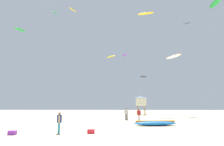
% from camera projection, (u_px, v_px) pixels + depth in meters
% --- Properties ---
extents(person_foreground, '(0.39, 0.56, 1.72)m').
position_uv_depth(person_foreground, '(59.00, 121.00, 14.68)').
color(person_foreground, teal).
rests_on(person_foreground, ground).
extents(person_midground, '(0.55, 0.39, 1.71)m').
position_uv_depth(person_midground, '(139.00, 114.00, 24.39)').
color(person_midground, silver).
rests_on(person_midground, ground).
extents(person_right, '(0.57, 0.40, 1.78)m').
position_uv_depth(person_right, '(126.00, 113.00, 26.72)').
color(person_right, '#2D2D33').
rests_on(person_right, ground).
extents(kite_grounded_near, '(4.78, 1.70, 0.58)m').
position_uv_depth(kite_grounded_near, '(155.00, 123.00, 19.76)').
color(kite_grounded_near, blue).
rests_on(kite_grounded_near, ground).
extents(lifeguard_tower, '(2.30, 2.30, 4.15)m').
position_uv_depth(lifeguard_tower, '(141.00, 101.00, 40.30)').
color(lifeguard_tower, '#8C704C').
rests_on(lifeguard_tower, ground).
extents(cooler_box, '(0.56, 0.36, 0.32)m').
position_uv_depth(cooler_box, '(91.00, 132.00, 14.57)').
color(cooler_box, red).
rests_on(cooler_box, ground).
extents(gear_bag, '(0.56, 0.36, 0.32)m').
position_uv_depth(gear_bag, '(12.00, 133.00, 13.95)').
color(gear_bag, purple).
rests_on(gear_bag, ground).
extents(kite_aloft_0, '(2.02, 1.69, 0.27)m').
position_uv_depth(kite_aloft_0, '(187.00, 23.00, 53.10)').
color(kite_aloft_0, '#2D2D33').
extents(kite_aloft_1, '(1.65, 2.17, 0.38)m').
position_uv_depth(kite_aloft_1, '(55.00, 13.00, 50.07)').
color(kite_aloft_1, green).
extents(kite_aloft_2, '(3.02, 4.60, 0.54)m').
position_uv_depth(kite_aloft_2, '(173.00, 57.00, 38.61)').
color(kite_aloft_2, white).
extents(kite_aloft_3, '(1.80, 3.23, 0.52)m').
position_uv_depth(kite_aloft_3, '(125.00, 55.00, 52.90)').
color(kite_aloft_3, purple).
extents(kite_aloft_4, '(2.02, 2.62, 0.59)m').
position_uv_depth(kite_aloft_4, '(73.00, 10.00, 44.11)').
color(kite_aloft_4, yellow).
extents(kite_aloft_5, '(2.19, 1.44, 0.51)m').
position_uv_depth(kite_aloft_5, '(143.00, 77.00, 48.80)').
color(kite_aloft_5, '#2D2D33').
extents(kite_aloft_6, '(1.54, 2.21, 0.39)m').
position_uv_depth(kite_aloft_6, '(20.00, 30.00, 32.78)').
color(kite_aloft_6, green).
extents(kite_aloft_7, '(1.28, 4.01, 0.90)m').
position_uv_depth(kite_aloft_7, '(215.00, 3.00, 38.51)').
color(kite_aloft_7, green).
extents(kite_aloft_8, '(3.85, 1.95, 0.48)m').
position_uv_depth(kite_aloft_8, '(145.00, 13.00, 41.15)').
color(kite_aloft_8, yellow).
extents(kite_aloft_9, '(2.83, 2.73, 0.78)m').
position_uv_depth(kite_aloft_9, '(111.00, 57.00, 47.68)').
color(kite_aloft_9, yellow).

